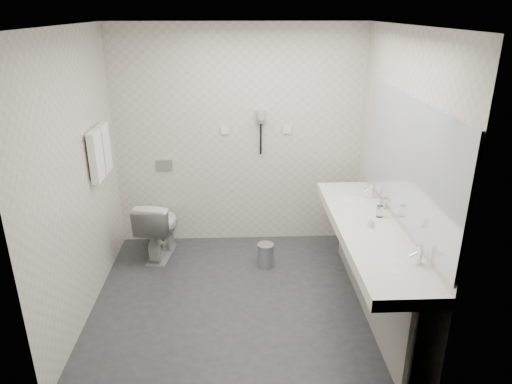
{
  "coord_description": "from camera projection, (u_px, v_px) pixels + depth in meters",
  "views": [
    {
      "loc": [
        -0.02,
        -3.84,
        2.63
      ],
      "look_at": [
        0.15,
        0.15,
        1.05
      ],
      "focal_mm": 32.85,
      "sensor_mm": 36.0,
      "label": 1
    }
  ],
  "objects": [
    {
      "name": "towel_far",
      "position": [
        104.0,
        148.0,
        4.64
      ],
      "size": [
        0.07,
        0.24,
        0.48
      ],
      "primitive_type": "cube",
      "color": "white",
      "rests_on": "towel_rail"
    },
    {
      "name": "wall_front",
      "position": [
        241.0,
        249.0,
        2.87
      ],
      "size": [
        2.8,
        0.0,
        2.8
      ],
      "primitive_type": "plane",
      "rotation": [
        -1.57,
        0.0,
        0.0
      ],
      "color": "beige",
      "rests_on": "floor"
    },
    {
      "name": "faucet_near",
      "position": [
        419.0,
        255.0,
        3.46
      ],
      "size": [
        0.04,
        0.04,
        0.15
      ],
      "primitive_type": "cylinder",
      "color": "silver",
      "rests_on": "vanity_counter"
    },
    {
      "name": "basin_far",
      "position": [
        352.0,
        199.0,
        4.69
      ],
      "size": [
        0.4,
        0.31,
        0.05
      ],
      "primitive_type": "ellipsoid",
      "color": "silver",
      "rests_on": "vanity_counter"
    },
    {
      "name": "wall_left",
      "position": [
        77.0,
        180.0,
        4.02
      ],
      "size": [
        0.0,
        2.6,
        2.6
      ],
      "primitive_type": "plane",
      "rotation": [
        1.57,
        0.0,
        1.57
      ],
      "color": "beige",
      "rests_on": "floor"
    },
    {
      "name": "bin_lid",
      "position": [
        266.0,
        245.0,
        5.01
      ],
      "size": [
        0.18,
        0.18,
        0.02
      ],
      "primitive_type": "cylinder",
      "color": "#B2B5BA",
      "rests_on": "pedal_bin"
    },
    {
      "name": "toilet",
      "position": [
        159.0,
        227.0,
        5.22
      ],
      "size": [
        0.48,
        0.73,
        0.69
      ],
      "primitive_type": "imported",
      "rotation": [
        0.0,
        0.0,
        2.99
      ],
      "color": "silver",
      "rests_on": "floor"
    },
    {
      "name": "vanity_counter",
      "position": [
        369.0,
        231.0,
        4.1
      ],
      "size": [
        0.55,
        2.2,
        0.1
      ],
      "primitive_type": "cube",
      "color": "silver",
      "rests_on": "floor"
    },
    {
      "name": "faucet_far",
      "position": [
        372.0,
        191.0,
        4.67
      ],
      "size": [
        0.04,
        0.04,
        0.15
      ],
      "primitive_type": "cylinder",
      "color": "silver",
      "rests_on": "vanity_counter"
    },
    {
      "name": "floor",
      "position": [
        241.0,
        298.0,
        4.54
      ],
      "size": [
        2.8,
        2.8,
        0.0
      ],
      "primitive_type": "plane",
      "color": "#29292E",
      "rests_on": "ground"
    },
    {
      "name": "towel_near",
      "position": [
        96.0,
        156.0,
        4.38
      ],
      "size": [
        0.07,
        0.24,
        0.48
      ],
      "primitive_type": "cube",
      "color": "white",
      "rests_on": "towel_rail"
    },
    {
      "name": "glass_left",
      "position": [
        380.0,
        211.0,
        4.25
      ],
      "size": [
        0.07,
        0.07,
        0.11
      ],
      "primitive_type": "cylinder",
      "rotation": [
        0.0,
        0.0,
        0.16
      ],
      "color": "silver",
      "rests_on": "vanity_counter"
    },
    {
      "name": "dryer_cord",
      "position": [
        261.0,
        139.0,
        5.26
      ],
      "size": [
        0.02,
        0.02,
        0.35
      ],
      "primitive_type": "cylinder",
      "color": "black",
      "rests_on": "dryer_cradle"
    },
    {
      "name": "towel_rail",
      "position": [
        96.0,
        130.0,
        4.43
      ],
      "size": [
        0.02,
        0.62,
        0.02
      ],
      "primitive_type": "cylinder",
      "rotation": [
        1.57,
        0.0,
        0.0
      ],
      "color": "silver",
      "rests_on": "wall_left"
    },
    {
      "name": "soap_bottle_a",
      "position": [
        371.0,
        222.0,
        4.05
      ],
      "size": [
        0.06,
        0.06,
        0.09
      ],
      "primitive_type": "imported",
      "rotation": [
        0.0,
        0.0,
        0.61
      ],
      "color": "silver",
      "rests_on": "vanity_counter"
    },
    {
      "name": "switch_plate_b",
      "position": [
        287.0,
        130.0,
        5.26
      ],
      "size": [
        0.09,
        0.02,
        0.09
      ],
      "primitive_type": "cube",
      "color": "silver",
      "rests_on": "wall_back"
    },
    {
      "name": "dryer_cradle",
      "position": [
        261.0,
        117.0,
        5.18
      ],
      "size": [
        0.1,
        0.04,
        0.14
      ],
      "primitive_type": "cube",
      "color": "gray",
      "rests_on": "wall_back"
    },
    {
      "name": "glass_right",
      "position": [
        383.0,
        203.0,
        4.43
      ],
      "size": [
        0.06,
        0.06,
        0.1
      ],
      "primitive_type": "cylinder",
      "rotation": [
        0.0,
        0.0,
        0.11
      ],
      "color": "silver",
      "rests_on": "vanity_counter"
    },
    {
      "name": "dryer_barrel",
      "position": [
        261.0,
        116.0,
        5.1
      ],
      "size": [
        0.08,
        0.14,
        0.08
      ],
      "primitive_type": "cylinder",
      "rotation": [
        1.57,
        0.0,
        0.0
      ],
      "color": "gray",
      "rests_on": "dryer_cradle"
    },
    {
      "name": "vanity_post_far",
      "position": [
        345.0,
        224.0,
        5.23
      ],
      "size": [
        0.06,
        0.06,
        0.75
      ],
      "primitive_type": "cylinder",
      "color": "silver",
      "rests_on": "floor"
    },
    {
      "name": "vanity_panel",
      "position": [
        367.0,
        273.0,
        4.26
      ],
      "size": [
        0.03,
        2.15,
        0.75
      ],
      "primitive_type": "cube",
      "color": "gray",
      "rests_on": "floor"
    },
    {
      "name": "flush_plate",
      "position": [
        165.0,
        165.0,
        5.35
      ],
      "size": [
        0.18,
        0.02,
        0.12
      ],
      "primitive_type": "cube",
      "color": "#B2B5BA",
      "rests_on": "wall_back"
    },
    {
      "name": "wall_back",
      "position": [
        239.0,
        138.0,
        5.29
      ],
      "size": [
        2.8,
        0.0,
        2.8
      ],
      "primitive_type": "plane",
      "rotation": [
        1.57,
        0.0,
        0.0
      ],
      "color": "beige",
      "rests_on": "floor"
    },
    {
      "name": "mirror",
      "position": [
        407.0,
        160.0,
        3.87
      ],
      "size": [
        0.02,
        2.2,
        1.05
      ],
      "primitive_type": "cube",
      "color": "#B2BCC6",
      "rests_on": "wall_right"
    },
    {
      "name": "basin_near",
      "position": [
        392.0,
        266.0,
        3.49
      ],
      "size": [
        0.4,
        0.31,
        0.05
      ],
      "primitive_type": "ellipsoid",
      "color": "silver",
      "rests_on": "vanity_counter"
    },
    {
      "name": "vanity_post_near",
      "position": [
        410.0,
        351.0,
        3.29
      ],
      "size": [
        0.06,
        0.06,
        0.75
      ],
      "primitive_type": "cylinder",
      "color": "silver",
      "rests_on": "floor"
    },
    {
      "name": "pedal_bin",
      "position": [
        265.0,
        256.0,
        5.06
      ],
      "size": [
        0.22,
        0.22,
        0.25
      ],
      "primitive_type": "cylinder",
      "rotation": [
        0.0,
        0.0,
        0.29
      ],
      "color": "#B2B5BA",
      "rests_on": "floor"
    },
    {
      "name": "wall_right",
      "position": [
        398.0,
        175.0,
        4.13
      ],
      "size": [
        0.0,
        2.6,
        2.6
      ],
      "primitive_type": "plane",
      "rotation": [
        1.57,
        0.0,
        -1.57
      ],
      "color": "beige",
      "rests_on": "floor"
    },
    {
      "name": "switch_plate_a",
      "position": [
        225.0,
        130.0,
        5.23
      ],
      "size": [
        0.09,
        0.02,
        0.09
      ],
      "primitive_type": "cube",
      "color": "silver",
      "rests_on": "wall_back"
    },
    {
      "name": "ceiling",
      "position": [
        237.0,
        25.0,
        3.62
      ],
      "size": [
        2.8,
        2.8,
        0.0
      ],
      "primitive_type": "plane",
      "rotation": [
        3.14,
        0.0,
        0.0
      ],
      "color": "silver",
      "rests_on": "wall_back"
    }
  ]
}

